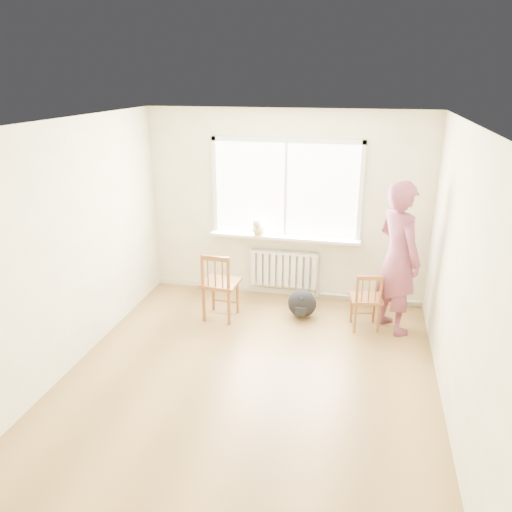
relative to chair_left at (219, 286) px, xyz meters
The scene contains 13 objects.
floor 1.51m from the chair_left, 60.17° to the right, with size 4.50×4.50×0.00m, color olive.
ceiling 2.65m from the chair_left, 60.17° to the right, with size 4.50×4.50×0.00m, color white.
back_wall 1.51m from the chair_left, 54.58° to the left, with size 4.00×0.01×2.70m, color #EFE9BF.
window 1.69m from the chair_left, 53.90° to the left, with size 2.12×0.05×1.42m.
windowsill 1.23m from the chair_left, 51.39° to the left, with size 2.15×0.22×0.04m, color white.
radiator 1.16m from the chair_left, 51.96° to the left, with size 1.00×0.12×0.55m.
heating_pipe 2.22m from the chair_left, 25.68° to the left, with size 0.04×0.04×1.40m, color silver.
baseboard 1.30m from the chair_left, 54.18° to the left, with size 4.00×0.03×0.08m, color beige.
chair_left is the anchor object (origin of this frame).
chair_right 1.92m from the chair_left, ahead, with size 0.45×0.44×0.79m.
person 2.32m from the chair_left, ahead, with size 0.71×0.47×1.95m, color #B53C4C.
cat 1.07m from the chair_left, 65.67° to the left, with size 0.20×0.45×0.30m.
backpack 1.15m from the chair_left, 15.79° to the left, with size 0.39×0.29×0.39m, color black.
Camera 1 is at (1.09, -4.57, 3.11)m, focal length 35.00 mm.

